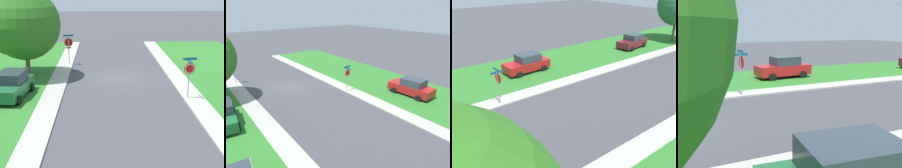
# 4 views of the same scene
# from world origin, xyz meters

# --- Properties ---
(sidewalk_east) EXTENTS (1.40, 56.00, 0.10)m
(sidewalk_east) POSITION_xyz_m (4.70, 12.00, 0.05)
(sidewalk_east) COLOR #ADA89E
(sidewalk_east) RESTS_ON ground
(sidewalk_west) EXTENTS (1.40, 56.00, 0.10)m
(sidewalk_west) POSITION_xyz_m (-4.70, 12.00, 0.05)
(sidewalk_west) COLOR #ADA89E
(sidewalk_west) RESTS_ON ground
(lawn_west) EXTENTS (8.00, 56.00, 0.08)m
(lawn_west) POSITION_xyz_m (-9.40, 12.00, 0.04)
(lawn_west) COLOR #2D7528
(lawn_west) RESTS_ON ground
(stop_sign_far_corner) EXTENTS (0.92, 0.92, 2.77)m
(stop_sign_far_corner) POSITION_xyz_m (-4.32, 4.91, 1.89)
(stop_sign_far_corner) COLOR #9E9EA3
(stop_sign_far_corner) RESTS_ON ground
(car_red_behind_trees) EXTENTS (2.23, 4.40, 1.76)m
(car_red_behind_trees) POSITION_xyz_m (-8.78, 9.54, 0.87)
(car_red_behind_trees) COLOR red
(car_red_behind_trees) RESTS_ON ground
(car_maroon_far_down_street) EXTENTS (2.42, 4.49, 1.76)m
(car_maroon_far_down_street) POSITION_xyz_m (-8.10, 24.05, 0.87)
(car_maroon_far_down_street) COLOR maroon
(car_maroon_far_down_street) RESTS_ON ground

